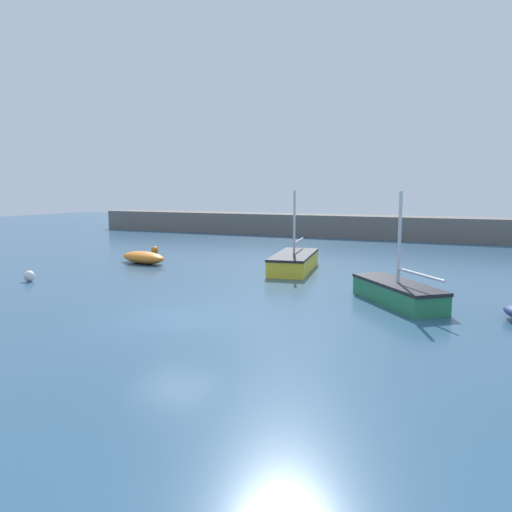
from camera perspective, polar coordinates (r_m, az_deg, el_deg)
name	(u,v)px	position (r m, az deg, el deg)	size (l,w,h in m)	color
ground_plane	(174,321)	(16.94, -9.39, -7.34)	(120.00, 120.00, 0.20)	#2D5170
harbor_breakwater	(369,227)	(45.38, 12.81, 3.29)	(55.78, 3.42, 1.94)	#66605B
sailboat_twin_hulled	(398,292)	(19.39, 15.87, -4.01)	(4.03, 4.40, 4.18)	#287A4C
sailboat_short_mast	(294,262)	(26.31, 4.36, -0.65)	(2.78, 5.60, 4.18)	yellow
open_tender_yellow	(143,257)	(29.59, -12.74, -0.15)	(3.45, 2.09, 0.68)	orange
mooring_buoy_orange	(155,250)	(33.83, -11.49, 0.68)	(0.49, 0.49, 0.49)	orange
mooring_buoy_white	(29,276)	(25.47, -24.49, -2.09)	(0.50, 0.50, 0.50)	white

